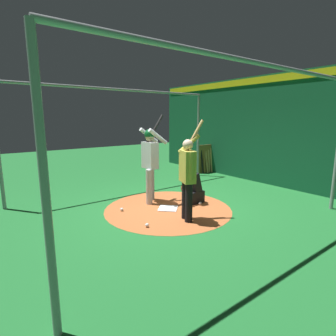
{
  "coord_description": "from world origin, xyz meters",
  "views": [
    {
      "loc": [
        3.47,
        4.63,
        2.06
      ],
      "look_at": [
        0.0,
        0.0,
        0.95
      ],
      "focal_mm": 28.39,
      "sensor_mm": 36.0,
      "label": 1
    }
  ],
  "objects_px": {
    "catcher": "(192,187)",
    "visitor": "(188,174)",
    "batter": "(150,158)",
    "baseball_0": "(122,209)",
    "home_plate": "(168,208)",
    "baseball_1": "(200,203)",
    "baseball_2": "(147,225)",
    "bat_rack": "(208,159)"
  },
  "relations": [
    {
      "from": "bat_rack",
      "to": "baseball_2",
      "type": "relative_size",
      "value": 14.2
    },
    {
      "from": "visitor",
      "to": "baseball_0",
      "type": "bearing_deg",
      "value": -35.21
    },
    {
      "from": "home_plate",
      "to": "bat_rack",
      "type": "height_order",
      "value": "bat_rack"
    },
    {
      "from": "catcher",
      "to": "visitor",
      "type": "xyz_separation_m",
      "value": [
        0.84,
        0.79,
        0.57
      ]
    },
    {
      "from": "catcher",
      "to": "baseball_1",
      "type": "distance_m",
      "value": 0.44
    },
    {
      "from": "batter",
      "to": "baseball_2",
      "type": "xyz_separation_m",
      "value": [
        0.93,
        1.28,
        -1.05
      ]
    },
    {
      "from": "home_plate",
      "to": "batter",
      "type": "relative_size",
      "value": 0.2
    },
    {
      "from": "batter",
      "to": "catcher",
      "type": "height_order",
      "value": "batter"
    },
    {
      "from": "home_plate",
      "to": "bat_rack",
      "type": "xyz_separation_m",
      "value": [
        -3.71,
        -2.41,
        0.48
      ]
    },
    {
      "from": "home_plate",
      "to": "batter",
      "type": "xyz_separation_m",
      "value": [
        0.02,
        -0.69,
        1.08
      ]
    },
    {
      "from": "bat_rack",
      "to": "baseball_0",
      "type": "height_order",
      "value": "bat_rack"
    },
    {
      "from": "baseball_0",
      "to": "visitor",
      "type": "bearing_deg",
      "value": 123.79
    },
    {
      "from": "visitor",
      "to": "baseball_2",
      "type": "bearing_deg",
      "value": 9.86
    },
    {
      "from": "home_plate",
      "to": "baseball_0",
      "type": "relative_size",
      "value": 5.68
    },
    {
      "from": "bat_rack",
      "to": "baseball_0",
      "type": "relative_size",
      "value": 14.2
    },
    {
      "from": "catcher",
      "to": "bat_rack",
      "type": "bearing_deg",
      "value": -141.02
    },
    {
      "from": "home_plate",
      "to": "visitor",
      "type": "height_order",
      "value": "visitor"
    },
    {
      "from": "home_plate",
      "to": "baseball_1",
      "type": "bearing_deg",
      "value": 161.74
    },
    {
      "from": "bat_rack",
      "to": "catcher",
      "type": "bearing_deg",
      "value": 38.98
    },
    {
      "from": "baseball_0",
      "to": "baseball_2",
      "type": "xyz_separation_m",
      "value": [
        0.02,
        1.08,
        0.0
      ]
    },
    {
      "from": "baseball_0",
      "to": "baseball_2",
      "type": "bearing_deg",
      "value": 88.88
    },
    {
      "from": "bat_rack",
      "to": "baseball_1",
      "type": "relative_size",
      "value": 14.2
    },
    {
      "from": "visitor",
      "to": "baseball_1",
      "type": "bearing_deg",
      "value": -128.03
    },
    {
      "from": "baseball_1",
      "to": "catcher",
      "type": "bearing_deg",
      "value": -86.65
    },
    {
      "from": "batter",
      "to": "visitor",
      "type": "bearing_deg",
      "value": 87.38
    },
    {
      "from": "visitor",
      "to": "bat_rack",
      "type": "height_order",
      "value": "visitor"
    },
    {
      "from": "baseball_0",
      "to": "baseball_1",
      "type": "xyz_separation_m",
      "value": [
        -1.69,
        0.74,
        0.0
      ]
    },
    {
      "from": "visitor",
      "to": "baseball_2",
      "type": "distance_m",
      "value": 1.26
    },
    {
      "from": "catcher",
      "to": "baseball_2",
      "type": "xyz_separation_m",
      "value": [
        1.69,
        0.62,
        -0.34
      ]
    },
    {
      "from": "baseball_2",
      "to": "bat_rack",
      "type": "bearing_deg",
      "value": -147.1
    },
    {
      "from": "batter",
      "to": "bat_rack",
      "type": "xyz_separation_m",
      "value": [
        -3.73,
        -1.73,
        -0.6
      ]
    },
    {
      "from": "baseball_1",
      "to": "baseball_2",
      "type": "relative_size",
      "value": 1.0
    },
    {
      "from": "baseball_0",
      "to": "batter",
      "type": "bearing_deg",
      "value": -167.43
    },
    {
      "from": "batter",
      "to": "catcher",
      "type": "relative_size",
      "value": 2.19
    },
    {
      "from": "batter",
      "to": "baseball_0",
      "type": "height_order",
      "value": "batter"
    },
    {
      "from": "home_plate",
      "to": "baseball_1",
      "type": "relative_size",
      "value": 5.68
    },
    {
      "from": "home_plate",
      "to": "baseball_2",
      "type": "xyz_separation_m",
      "value": [
        0.94,
        0.6,
        0.03
      ]
    },
    {
      "from": "catcher",
      "to": "baseball_1",
      "type": "height_order",
      "value": "catcher"
    },
    {
      "from": "bat_rack",
      "to": "baseball_1",
      "type": "distance_m",
      "value": 4.0
    },
    {
      "from": "visitor",
      "to": "baseball_0",
      "type": "height_order",
      "value": "visitor"
    },
    {
      "from": "catcher",
      "to": "baseball_0",
      "type": "relative_size",
      "value": 13.1
    },
    {
      "from": "baseball_0",
      "to": "baseball_2",
      "type": "height_order",
      "value": "same"
    }
  ]
}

